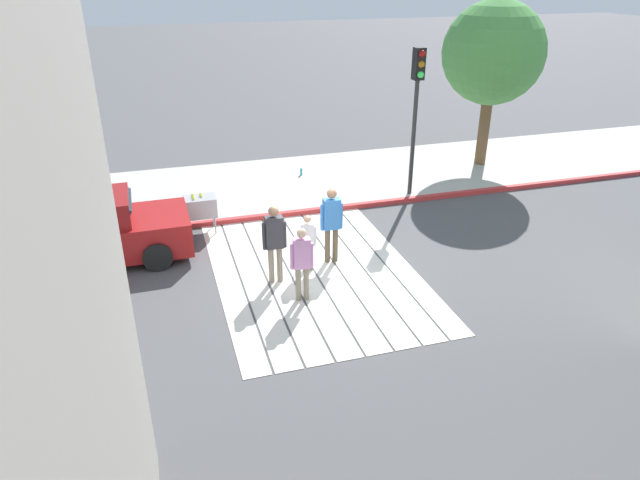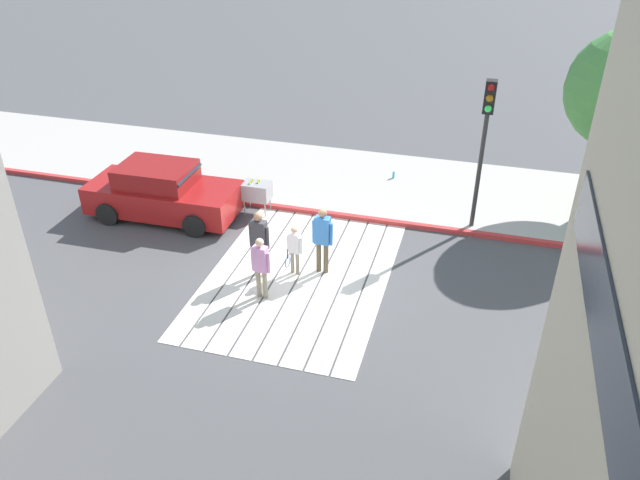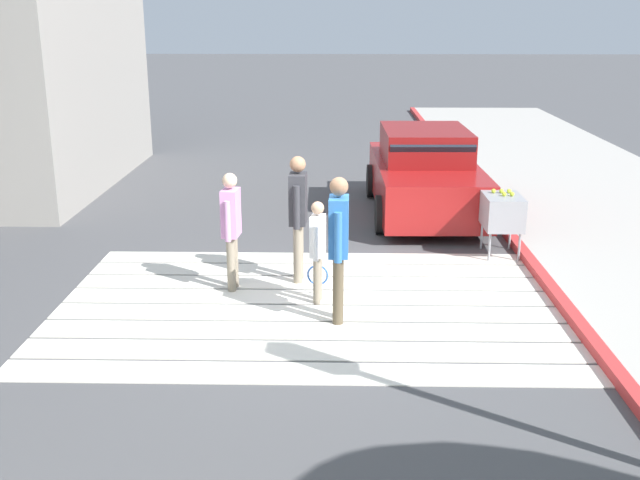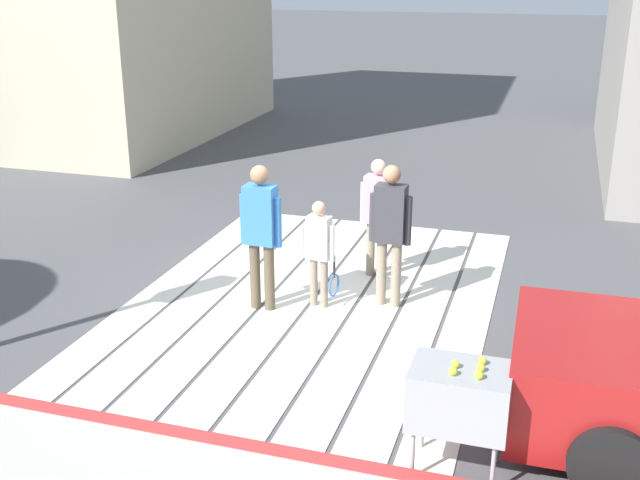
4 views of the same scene
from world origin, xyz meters
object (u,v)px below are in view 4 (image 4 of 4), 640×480
(tennis_ball_cart, at_px, (459,397))
(pedestrian_adult_lead, at_px, (377,210))
(pedestrian_adult_trailing, at_px, (390,226))
(pedestrian_adult_side, at_px, (261,227))
(pedestrian_child_with_racket, at_px, (320,248))

(tennis_ball_cart, relative_size, pedestrian_adult_lead, 0.63)
(pedestrian_adult_lead, bearing_deg, pedestrian_adult_trailing, -157.73)
(tennis_ball_cart, xyz_separation_m, pedestrian_adult_side, (2.51, 2.68, 0.35))
(pedestrian_adult_lead, height_order, pedestrian_adult_side, pedestrian_adult_side)
(pedestrian_child_with_racket, bearing_deg, tennis_ball_cart, -143.69)
(tennis_ball_cart, height_order, pedestrian_adult_lead, pedestrian_adult_lead)
(pedestrian_adult_side, bearing_deg, tennis_ball_cart, -133.13)
(pedestrian_adult_lead, relative_size, pedestrian_child_with_racket, 1.20)
(pedestrian_adult_trailing, bearing_deg, pedestrian_adult_side, 111.01)
(pedestrian_adult_lead, relative_size, pedestrian_adult_trailing, 0.91)
(tennis_ball_cart, bearing_deg, pedestrian_child_with_racket, 36.31)
(pedestrian_adult_trailing, relative_size, pedestrian_child_with_racket, 1.32)
(tennis_ball_cart, xyz_separation_m, pedestrian_adult_trailing, (3.06, 1.25, 0.34))
(pedestrian_adult_trailing, height_order, pedestrian_child_with_racket, pedestrian_adult_trailing)
(pedestrian_adult_lead, distance_m, pedestrian_adult_side, 1.79)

